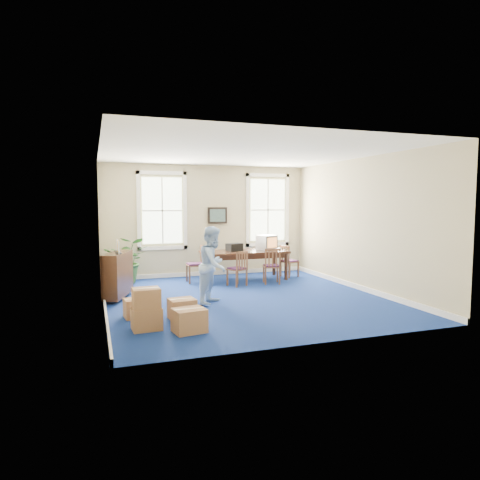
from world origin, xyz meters
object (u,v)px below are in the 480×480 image
object	(u,v)px
man	(213,265)
credenza	(118,277)
conference_table	(244,265)
potted_plant	(127,260)
chair_near_left	(237,268)
cardboard_boxes	(157,306)
crt_tv	(267,242)

from	to	relation	value
man	credenza	bearing A→B (deg)	98.06
conference_table	man	size ratio (longest dim) A/B	1.44
man	potted_plant	size ratio (longest dim) A/B	1.32
chair_near_left	cardboard_boxes	world-z (taller)	chair_near_left
conference_table	credenza	world-z (taller)	credenza
potted_plant	cardboard_boxes	size ratio (longest dim) A/B	0.95
man	crt_tv	bearing A→B (deg)	-5.02
credenza	potted_plant	distance (m)	1.83
man	credenza	distance (m)	2.19
crt_tv	cardboard_boxes	xyz separation A→B (m)	(-3.63, -3.85, -0.64)
conference_table	potted_plant	world-z (taller)	potted_plant
crt_tv	man	distance (m)	3.34
potted_plant	crt_tv	bearing A→B (deg)	-5.94
crt_tv	chair_near_left	world-z (taller)	crt_tv
credenza	cardboard_boxes	bearing A→B (deg)	-58.33
crt_tv	credenza	distance (m)	4.39
chair_near_left	credenza	distance (m)	3.01
chair_near_left	credenza	size ratio (longest dim) A/B	0.74
crt_tv	potted_plant	distance (m)	3.84
chair_near_left	man	bearing A→B (deg)	32.47
conference_table	crt_tv	bearing A→B (deg)	5.42
conference_table	cardboard_boxes	bearing A→B (deg)	-126.68
conference_table	crt_tv	xyz separation A→B (m)	(0.69, 0.05, 0.61)
man	cardboard_boxes	xyz separation A→B (m)	(-1.39, -1.39, -0.44)
conference_table	credenza	size ratio (longest dim) A/B	1.92
credenza	potted_plant	xyz separation A→B (m)	(0.33, 1.80, 0.14)
chair_near_left	conference_table	bearing A→B (deg)	-144.84
conference_table	cardboard_boxes	distance (m)	4.80
potted_plant	cardboard_boxes	world-z (taller)	potted_plant
man	cardboard_boxes	bearing A→B (deg)	172.44
conference_table	potted_plant	distance (m)	3.15
conference_table	man	bearing A→B (deg)	-121.76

